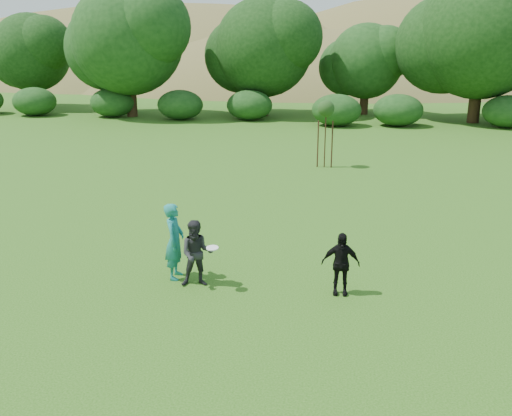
{
  "coord_description": "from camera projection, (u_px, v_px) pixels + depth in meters",
  "views": [
    {
      "loc": [
        2.45,
        -11.07,
        5.42
      ],
      "look_at": [
        0.0,
        3.0,
        1.1
      ],
      "focal_mm": 40.0,
      "sensor_mm": 36.0,
      "label": 1
    }
  ],
  "objects": [
    {
      "name": "ground",
      "position": [
        232.0,
        295.0,
        12.41
      ],
      "size": [
        120.0,
        120.0,
        0.0
      ],
      "primitive_type": "plane",
      "color": "#19470C",
      "rests_on": "ground"
    },
    {
      "name": "player_teal",
      "position": [
        175.0,
        241.0,
        13.09
      ],
      "size": [
        0.48,
        0.68,
        1.8
      ],
      "primitive_type": "imported",
      "rotation": [
        0.0,
        0.0,
        1.64
      ],
      "color": "#1A7772",
      "rests_on": "ground"
    },
    {
      "name": "player_grey",
      "position": [
        197.0,
        254.0,
        12.7
      ],
      "size": [
        0.86,
        0.74,
        1.54
      ],
      "primitive_type": "imported",
      "rotation": [
        0.0,
        0.0,
        0.24
      ],
      "color": "#27272A",
      "rests_on": "ground"
    },
    {
      "name": "player_black",
      "position": [
        341.0,
        264.0,
        12.31
      ],
      "size": [
        0.85,
        0.4,
        1.41
      ],
      "primitive_type": "imported",
      "rotation": [
        0.0,
        0.0,
        0.07
      ],
      "color": "black",
      "rests_on": "ground"
    },
    {
      "name": "frisbee",
      "position": [
        212.0,
        248.0,
        12.39
      ],
      "size": [
        0.27,
        0.27,
        0.05
      ],
      "color": "white",
      "rests_on": "ground"
    },
    {
      "name": "sapling",
      "position": [
        326.0,
        111.0,
        23.85
      ],
      "size": [
        0.7,
        0.7,
        2.85
      ],
      "color": "#392116",
      "rests_on": "ground"
    },
    {
      "name": "hillside",
      "position": [
        332.0,
        164.0,
        80.51
      ],
      "size": [
        150.0,
        72.0,
        52.0
      ],
      "color": "olive",
      "rests_on": "ground"
    },
    {
      "name": "tree_row",
      "position": [
        371.0,
        45.0,
        37.52
      ],
      "size": [
        53.92,
        10.38,
        9.62
      ],
      "color": "#3A2616",
      "rests_on": "ground"
    }
  ]
}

